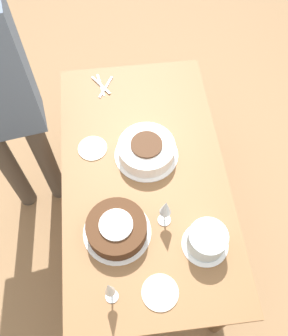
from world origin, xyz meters
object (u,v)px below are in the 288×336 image
Objects in this scene: cake_center_white at (146,150)px; wine_glass_near at (166,208)px; cake_front_chocolate at (117,229)px; cake_back_decorated at (207,240)px; wine_glass_far at (109,289)px.

wine_glass_near is at bearing 6.14° from cake_center_white.
cake_front_chocolate is 1.58× the size of wine_glass_near.
cake_center_white is 1.65× the size of wine_glass_near.
cake_front_chocolate is at bearing -105.06° from cake_back_decorated.
cake_front_chocolate is at bearing -81.37° from wine_glass_near.
wine_glass_far is at bearing -9.08° from cake_front_chocolate.
cake_front_chocolate is 1.49× the size of cake_back_decorated.
cake_center_white is 0.39m from wine_glass_near.
wine_glass_near is 0.91× the size of wine_glass_far.
cake_center_white and cake_front_chocolate have the same top height.
wine_glass_far reaches higher than wine_glass_near.
cake_back_decorated is (0.11, 0.39, 0.01)m from cake_front_chocolate.
cake_center_white is 1.55× the size of cake_back_decorated.
cake_back_decorated is 0.48m from wine_glass_far.
wine_glass_far is (0.29, -0.05, 0.10)m from cake_front_chocolate.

